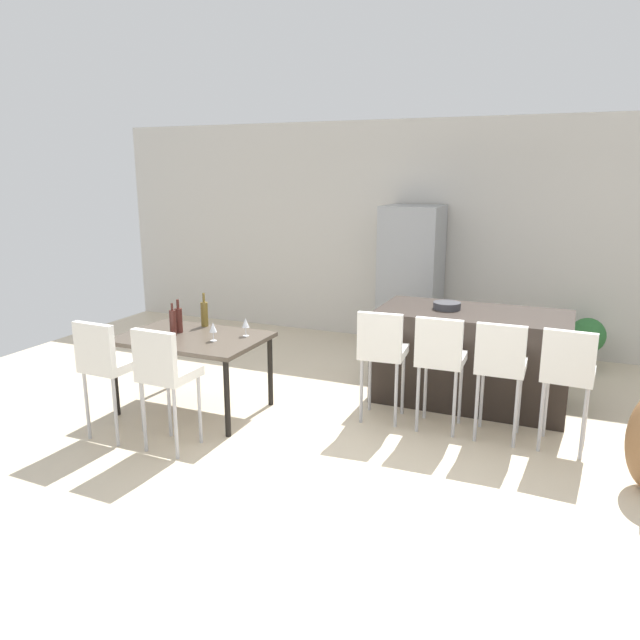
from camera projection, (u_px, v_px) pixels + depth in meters
ground_plane at (375, 435)px, 5.30m from camera, size 10.00×10.00×0.00m
back_wall at (454, 235)px, 7.79m from camera, size 10.00×0.12×2.90m
kitchen_island at (471, 356)px, 6.02m from camera, size 1.84×0.94×0.92m
bar_chair_left at (382, 348)px, 5.45m from camera, size 0.43×0.43×1.05m
bar_chair_middle at (440, 355)px, 5.25m from camera, size 0.41×0.41×1.05m
bar_chair_right at (501, 362)px, 5.06m from camera, size 0.40×0.40×1.05m
bar_chair_far at (568, 370)px, 4.86m from camera, size 0.42×0.42×1.05m
dining_table at (193, 343)px, 5.72m from camera, size 1.34×0.92×0.74m
dining_chair_near at (106, 361)px, 5.10m from camera, size 0.42×0.42×1.05m
dining_chair_far at (164, 370)px, 4.86m from camera, size 0.41×0.41×1.05m
wine_bottle_right at (179, 320)px, 5.81m from camera, size 0.07×0.07×0.33m
wine_bottle_inner at (204, 314)px, 6.04m from camera, size 0.07×0.07×0.34m
wine_bottle_corner at (173, 322)px, 5.70m from camera, size 0.06×0.06×0.31m
wine_glass_left at (246, 323)px, 5.68m from camera, size 0.07×0.07×0.17m
wine_glass_middle at (213, 328)px, 5.52m from camera, size 0.07×0.07×0.17m
refrigerator at (411, 279)px, 7.69m from camera, size 0.72×0.68×1.84m
fruit_bowl at (447, 306)px, 6.00m from camera, size 0.27×0.27×0.07m
potted_plant at (587, 339)px, 7.01m from camera, size 0.41×0.41×0.61m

